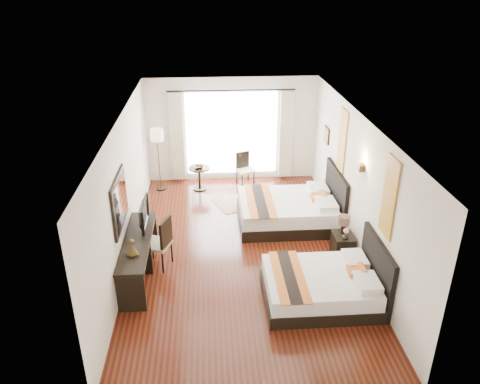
{
  "coord_description": "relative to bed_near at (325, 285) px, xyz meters",
  "views": [
    {
      "loc": [
        -0.63,
        -8.2,
        5.21
      ],
      "look_at": [
        -0.02,
        0.24,
        1.22
      ],
      "focal_mm": 35.0,
      "sensor_mm": 36.0,
      "label": 1
    }
  ],
  "objects": [
    {
      "name": "sheer_curtain",
      "position": [
        -1.31,
        5.35,
        1.01
      ],
      "size": [
        2.3,
        0.02,
        2.1
      ],
      "primitive_type": "cube",
      "color": "white",
      "rests_on": "wall_window"
    },
    {
      "name": "floor",
      "position": [
        -1.31,
        1.68,
        -0.29
      ],
      "size": [
        4.5,
        7.5,
        0.01
      ],
      "primitive_type": "cube",
      "color": "#380C0A",
      "rests_on": "ground"
    },
    {
      "name": "wall_desk",
      "position": [
        -3.56,
        1.68,
        1.11
      ],
      "size": [
        0.01,
        7.5,
        2.8
      ],
      "primitive_type": "cube",
      "color": "silver",
      "rests_on": "floor"
    },
    {
      "name": "wall_entry",
      "position": [
        -1.31,
        -2.06,
        1.11
      ],
      "size": [
        4.5,
        0.01,
        2.8
      ],
      "primitive_type": "cube",
      "color": "silver",
      "rests_on": "floor"
    },
    {
      "name": "bed_near",
      "position": [
        0.0,
        0.0,
        0.0
      ],
      "size": [
        1.98,
        1.54,
        1.11
      ],
      "color": "black",
      "rests_on": "floor"
    },
    {
      "name": "wall_headboard",
      "position": [
        0.93,
        1.68,
        1.11
      ],
      "size": [
        0.01,
        7.5,
        2.8
      ],
      "primitive_type": "cube",
      "color": "silver",
      "rests_on": "floor"
    },
    {
      "name": "nightstand",
      "position": [
        0.69,
        1.35,
        -0.05
      ],
      "size": [
        0.4,
        0.49,
        0.47
      ],
      "primitive_type": "cube",
      "color": "black",
      "rests_on": "floor"
    },
    {
      "name": "drape_right",
      "position": [
        0.14,
        5.31,
        0.99
      ],
      "size": [
        0.35,
        0.14,
        2.35
      ],
      "primitive_type": "cube",
      "color": "#B8AB8F",
      "rests_on": "floor"
    },
    {
      "name": "table_lamp",
      "position": [
        0.68,
        1.41,
        0.46
      ],
      "size": [
        0.23,
        0.23,
        0.37
      ],
      "color": "black",
      "rests_on": "nightstand"
    },
    {
      "name": "art_panel_far",
      "position": [
        0.92,
        2.79,
        1.66
      ],
      "size": [
        0.03,
        0.5,
        1.35
      ],
      "primitive_type": "cube",
      "color": "#933915",
      "rests_on": "wall_headboard"
    },
    {
      "name": "vase",
      "position": [
        0.67,
        1.18,
        0.28
      ],
      "size": [
        0.13,
        0.13,
        0.14
      ],
      "primitive_type": "imported",
      "rotation": [
        0.0,
        0.0,
        -0.01
      ],
      "color": "black",
      "rests_on": "nightstand"
    },
    {
      "name": "art_panel_near",
      "position": [
        0.92,
        -0.0,
        1.66
      ],
      "size": [
        0.03,
        0.5,
        1.35
      ],
      "primitive_type": "cube",
      "color": "#933915",
      "rests_on": "wall_headboard"
    },
    {
      "name": "floor_lamp",
      "position": [
        -3.23,
        4.83,
        1.11
      ],
      "size": [
        0.33,
        0.33,
        1.65
      ],
      "color": "black",
      "rests_on": "floor"
    },
    {
      "name": "mirror_glass",
      "position": [
        -3.51,
        0.98,
        1.26
      ],
      "size": [
        0.01,
        1.12,
        0.82
      ],
      "primitive_type": "cube",
      "color": "white",
      "rests_on": "mirror_frame"
    },
    {
      "name": "mirror_frame",
      "position": [
        -3.53,
        0.98,
        1.26
      ],
      "size": [
        0.04,
        1.25,
        0.95
      ],
      "primitive_type": "cube",
      "color": "black",
      "rests_on": "wall_desk"
    },
    {
      "name": "window_glass",
      "position": [
        -1.31,
        5.41,
        1.01
      ],
      "size": [
        2.4,
        0.02,
        2.2
      ],
      "primitive_type": "cube",
      "color": "white",
      "rests_on": "wall_window"
    },
    {
      "name": "wall_window",
      "position": [
        -1.31,
        5.43,
        1.11
      ],
      "size": [
        4.5,
        0.01,
        2.8
      ],
      "primitive_type": "cube",
      "color": "silver",
      "rests_on": "floor"
    },
    {
      "name": "desk_chair",
      "position": [
        -2.97,
        1.25,
        0.03
      ],
      "size": [
        0.62,
        0.62,
        1.04
      ],
      "rotation": [
        0.0,
        0.0,
        2.78
      ],
      "color": "#B8B08D",
      "rests_on": "floor"
    },
    {
      "name": "bronze_figurine",
      "position": [
        -3.3,
        0.46,
        0.61
      ],
      "size": [
        0.2,
        0.2,
        0.28
      ],
      "primitive_type": null,
      "rotation": [
        0.0,
        0.0,
        -0.06
      ],
      "color": "#423117",
      "rests_on": "console_desk"
    },
    {
      "name": "bed_far",
      "position": [
        -0.12,
        2.79,
        0.03
      ],
      "size": [
        2.22,
        1.73,
        1.25
      ],
      "color": "black",
      "rests_on": "floor"
    },
    {
      "name": "window_chair",
      "position": [
        -0.98,
        4.99,
        -0.02
      ],
      "size": [
        0.53,
        0.53,
        0.88
      ],
      "rotation": [
        0.0,
        0.0,
        -1.2
      ],
      "color": "#B8B08D",
      "rests_on": "floor"
    },
    {
      "name": "drape_left",
      "position": [
        -2.76,
        5.31,
        0.99
      ],
      "size": [
        0.35,
        0.14,
        2.35
      ],
      "primitive_type": "cube",
      "color": "#B8AB8F",
      "rests_on": "floor"
    },
    {
      "name": "jute_rug",
      "position": [
        -1.14,
        3.91,
        -0.28
      ],
      "size": [
        1.55,
        1.32,
        0.01
      ],
      "primitive_type": "cube",
      "rotation": [
        0.0,
        0.0,
        0.39
      ],
      "color": "tan",
      "rests_on": "floor"
    },
    {
      "name": "television",
      "position": [
        -3.28,
        1.53,
        0.71
      ],
      "size": [
        0.11,
        0.87,
        0.5
      ],
      "primitive_type": "imported",
      "rotation": [
        0.0,
        0.0,
        1.57
      ],
      "color": "black",
      "rests_on": "console_desk"
    },
    {
      "name": "fruit_bowl",
      "position": [
        -2.2,
        4.71,
        0.36
      ],
      "size": [
        0.27,
        0.27,
        0.06
      ],
      "primitive_type": "imported",
      "rotation": [
        0.0,
        0.0,
        0.2
      ],
      "color": "#482F19",
      "rests_on": "side_table"
    },
    {
      "name": "wall_sconce",
      "position": [
        0.88,
        1.35,
        1.63
      ],
      "size": [
        0.1,
        0.14,
        0.14
      ],
      "primitive_type": "cube",
      "color": "#423117",
      "rests_on": "wall_headboard"
    },
    {
      "name": "ceiling",
      "position": [
        -1.31,
        1.68,
        2.5
      ],
      "size": [
        4.5,
        7.5,
        0.02
      ],
      "primitive_type": "cube",
      "color": "white",
      "rests_on": "wall_headboard"
    },
    {
      "name": "console_desk",
      "position": [
        -3.3,
        0.98,
        0.09
      ],
      "size": [
        0.5,
        2.2,
        0.76
      ],
      "primitive_type": "cube",
      "color": "black",
      "rests_on": "floor"
    },
    {
      "name": "side_table",
      "position": [
        -2.2,
        4.74,
        0.02
      ],
      "size": [
        0.54,
        0.54,
        0.63
      ],
      "primitive_type": "cylinder",
      "color": "black",
      "rests_on": "floor"
    }
  ]
}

